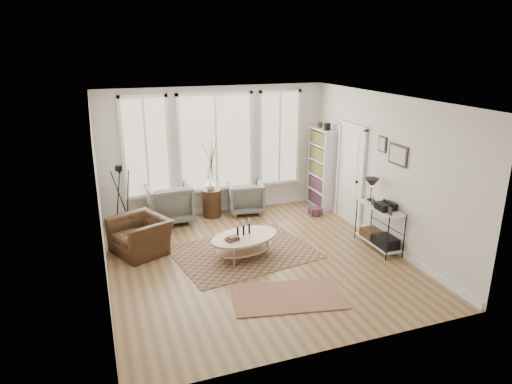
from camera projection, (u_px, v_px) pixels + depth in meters
name	position (u px, v px, depth m)	size (l,w,h in m)	color
room	(257.00, 185.00, 7.94)	(5.50, 5.54, 2.90)	#977247
bay_window	(216.00, 144.00, 10.28)	(4.14, 0.12, 2.24)	beige
door	(350.00, 172.00, 9.86)	(0.09, 1.06, 2.22)	silver
bookcase	(321.00, 168.00, 10.83)	(0.31, 0.85, 2.06)	white
low_shelf	(379.00, 223.00, 8.69)	(0.38, 1.08, 1.30)	white
wall_art	(394.00, 152.00, 8.36)	(0.04, 0.88, 0.44)	black
rug_main	(244.00, 252.00, 8.64)	(2.53, 1.90, 0.01)	brown
rug_runner	(288.00, 296.00, 7.11)	(1.72, 0.96, 0.01)	maroon
coffee_table	(244.00, 241.00, 8.36)	(1.51, 1.17, 0.61)	tan
armchair_left	(169.00, 203.00, 10.03)	(0.92, 0.95, 0.87)	slate
armchair_right	(245.00, 197.00, 10.62)	(0.78, 0.81, 0.73)	slate
side_table	(211.00, 180.00, 10.21)	(0.42, 0.42, 1.78)	#3C2413
vase	(210.00, 185.00, 10.24)	(0.21, 0.21, 0.22)	silver
accent_chair	(140.00, 235.00, 8.57)	(0.90, 1.03, 0.67)	#3C2413
tripod_camera	(123.00, 203.00, 9.26)	(0.52, 0.52, 1.47)	black
book_stack_near	(315.00, 211.00, 10.51)	(0.21, 0.27, 0.17)	maroon
book_stack_far	(315.00, 212.00, 10.52)	(0.20, 0.25, 0.16)	maroon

